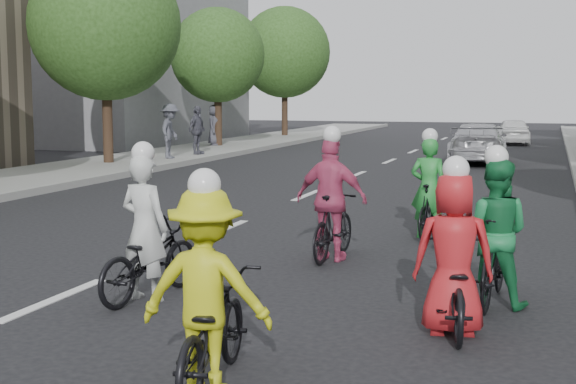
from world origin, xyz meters
The scene contains 18 objects.
ground centered at (0.00, 0.00, 0.00)m, with size 120.00×120.00×0.00m, color black.
sidewalk_left centered at (-8.00, 10.00, 0.07)m, with size 4.00×80.00×0.15m, color gray.
curb_left centered at (-6.05, 10.00, 0.09)m, with size 0.18×80.00×0.18m, color #999993.
bldg_sw centered at (-16.00, 28.00, 4.00)m, with size 10.00×14.00×8.00m, color slate.
tree_l_3 centered at (-8.20, 15.00, 4.52)m, with size 4.80×4.80×6.93m.
tree_l_4 centered at (-8.20, 24.00, 3.96)m, with size 4.00×4.00×5.97m.
tree_l_5 centered at (-8.20, 33.00, 4.52)m, with size 4.80×4.80×6.93m.
cyclist_0 centered at (4.78, 1.36, 0.67)m, with size 0.84×1.71×1.79m.
cyclist_1 centered at (4.48, 0.16, 0.61)m, with size 0.87×1.74×1.76m.
cyclist_2 centered at (2.45, 3.15, 0.70)m, with size 1.06×1.62×1.91m.
cyclist_3 centered at (1.00, 0.40, 0.58)m, with size 0.92×1.83×1.82m.
cyclist_4 centered at (3.48, 5.39, 0.62)m, with size 0.62×1.52×1.80m.
cyclist_5 centered at (2.81, -1.99, 0.65)m, with size 1.12×1.79×1.78m.
follow_car_lead centered at (2.98, 20.29, 0.68)m, with size 1.89×4.65×1.35m, color silver.
follow_car_trail centered at (3.65, 31.16, 0.62)m, with size 1.45×3.61×1.23m, color white.
spectator_0 centered at (-7.02, 17.07, 1.08)m, with size 1.21×0.69×1.87m, color #52535F.
spectator_1 centered at (-6.93, 19.06, 1.03)m, with size 1.03×0.43×1.76m, color #535361.
spectator_2 centered at (-8.40, 24.01, 1.02)m, with size 0.85×0.55×1.73m, color #474652.
Camera 1 is at (5.34, -7.67, 2.35)m, focal length 50.00 mm.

